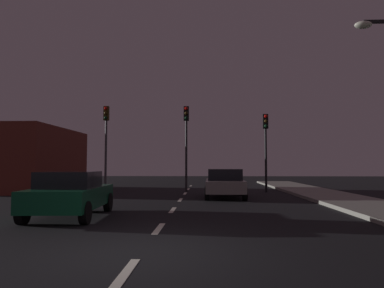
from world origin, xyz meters
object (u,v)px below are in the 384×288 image
traffic_signal_center (186,132)px  car_adjacent_lane (71,194)px  traffic_signal_left (106,132)px  traffic_signal_right (266,137)px  car_stopped_ahead (225,183)px

traffic_signal_center → car_adjacent_lane: size_ratio=1.30×
traffic_signal_left → traffic_signal_right: bearing=-0.0°
traffic_signal_left → traffic_signal_center: traffic_signal_left is taller
traffic_signal_right → car_adjacent_lane: size_ratio=1.17×
traffic_signal_right → car_stopped_ahead: traffic_signal_right is taller
traffic_signal_left → car_adjacent_lane: size_ratio=1.31×
traffic_signal_left → car_adjacent_lane: bearing=-79.5°
traffic_signal_center → car_stopped_ahead: (2.17, -3.85, -2.96)m
car_stopped_ahead → car_adjacent_lane: car_stopped_ahead is taller
traffic_signal_center → car_adjacent_lane: 11.51m
car_adjacent_lane → traffic_signal_right: bearing=53.4°
car_stopped_ahead → car_adjacent_lane: size_ratio=0.97×
traffic_signal_right → car_stopped_ahead: 5.40m
traffic_signal_left → traffic_signal_right: traffic_signal_left is taller
traffic_signal_right → car_adjacent_lane: traffic_signal_right is taller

